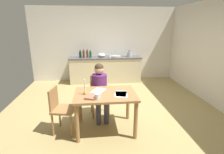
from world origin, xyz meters
name	(u,v)px	position (x,y,z in m)	size (l,w,h in m)	color
ground_plane	(112,110)	(0.00, 0.00, -0.02)	(5.20, 5.20, 0.04)	tan
wall_back	(104,44)	(0.00, 2.60, 1.30)	(5.20, 0.12, 2.60)	silver
wall_right	(221,54)	(2.60, 0.00, 1.30)	(0.12, 5.20, 2.60)	silver
kitchen_counter	(105,69)	(0.00, 2.24, 0.45)	(2.49, 0.64, 0.90)	beige
dining_table	(105,99)	(-0.21, -0.84, 0.62)	(1.13, 0.82, 0.75)	#9E7042
chair_at_table	(99,93)	(-0.31, -0.19, 0.50)	(0.44, 0.44, 0.88)	#9E7042
person_seated	(100,88)	(-0.29, -0.34, 0.68)	(0.36, 0.61, 1.19)	#592666
chair_side_empty	(61,108)	(-1.04, -0.82, 0.48)	(0.47, 0.47, 0.86)	#9E7042
coffee_mug	(97,97)	(-0.36, -1.11, 0.79)	(0.12, 0.08, 0.10)	white
candlestick	(85,90)	(-0.58, -0.86, 0.83)	(0.06, 0.06, 0.28)	gold
book_magazine	(91,97)	(-0.47, -1.03, 0.76)	(0.17, 0.21, 0.03)	#B26A50
paper_letter	(122,94)	(0.08, -0.93, 0.75)	(0.21, 0.30, 0.00)	white
paper_bill	(121,93)	(0.07, -0.89, 0.75)	(0.21, 0.30, 0.00)	white
paper_envelope	(98,90)	(-0.33, -0.69, 0.75)	(0.21, 0.30, 0.00)	white
sink_unit	(116,56)	(0.37, 2.24, 0.92)	(0.36, 0.36, 0.24)	#B2B7BC
bottle_oil	(80,54)	(-0.86, 2.20, 1.01)	(0.08, 0.08, 0.26)	black
bottle_vinegar	(84,54)	(-0.74, 2.16, 1.03)	(0.08, 0.08, 0.30)	#593319
bottle_wine_red	(87,54)	(-0.62, 2.23, 1.02)	(0.07, 0.07, 0.28)	#593319
bottle_sauce	(90,54)	(-0.51, 2.21, 1.01)	(0.08, 0.08, 0.25)	#194C23
mixing_bowl	(102,55)	(-0.12, 2.28, 0.96)	(0.27, 0.27, 0.12)	white
stovetop_kettle	(129,54)	(0.86, 2.24, 1.00)	(0.18, 0.18, 0.22)	#B7BABF
wine_glass_near_sink	(106,53)	(0.05, 2.39, 1.01)	(0.07, 0.07, 0.15)	silver
wine_glass_by_kettle	(103,53)	(-0.07, 2.39, 1.01)	(0.07, 0.07, 0.15)	silver
wine_glass_back_left	(100,53)	(-0.19, 2.39, 1.01)	(0.07, 0.07, 0.15)	silver
teacup_on_counter	(110,56)	(0.15, 2.09, 0.95)	(0.11, 0.07, 0.09)	white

